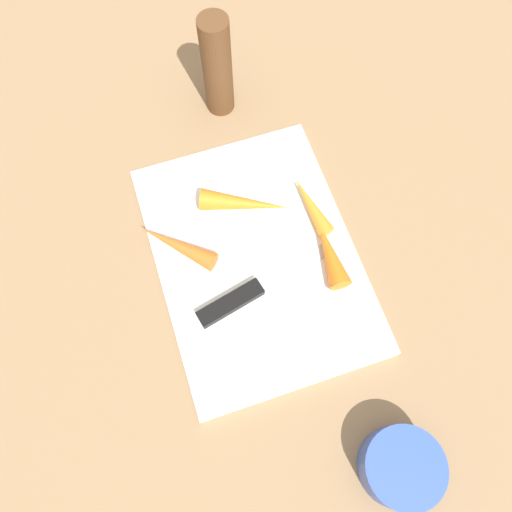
{
  "coord_description": "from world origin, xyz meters",
  "views": [
    {
      "loc": [
        -0.24,
        0.08,
        0.64
      ],
      "look_at": [
        0.0,
        0.0,
        0.01
      ],
      "focal_mm": 35.42,
      "sensor_mm": 36.0,
      "label": 1
    }
  ],
  "objects_px": {
    "knife": "(239,298)",
    "carrot_long": "(177,245)",
    "small_bowl": "(401,467)",
    "cutting_board": "(256,258)",
    "carrot_longest": "(245,203)",
    "carrot_short": "(329,253)",
    "carrot_shortest": "(310,205)",
    "pepper_grinder": "(217,67)"
  },
  "relations": [
    {
      "from": "cutting_board",
      "to": "small_bowl",
      "type": "height_order",
      "value": "small_bowl"
    },
    {
      "from": "carrot_longest",
      "to": "carrot_shortest",
      "type": "height_order",
      "value": "carrot_longest"
    },
    {
      "from": "carrot_long",
      "to": "pepper_grinder",
      "type": "distance_m",
      "value": 0.26
    },
    {
      "from": "pepper_grinder",
      "to": "carrot_shortest",
      "type": "bearing_deg",
      "value": -163.55
    },
    {
      "from": "cutting_board",
      "to": "carrot_shortest",
      "type": "relative_size",
      "value": 3.87
    },
    {
      "from": "carrot_short",
      "to": "carrot_shortest",
      "type": "height_order",
      "value": "carrot_short"
    },
    {
      "from": "cutting_board",
      "to": "carrot_longest",
      "type": "height_order",
      "value": "carrot_longest"
    },
    {
      "from": "knife",
      "to": "small_bowl",
      "type": "distance_m",
      "value": 0.27
    },
    {
      "from": "knife",
      "to": "pepper_grinder",
      "type": "height_order",
      "value": "pepper_grinder"
    },
    {
      "from": "carrot_short",
      "to": "carrot_shortest",
      "type": "bearing_deg",
      "value": 0.69
    },
    {
      "from": "knife",
      "to": "carrot_shortest",
      "type": "xyz_separation_m",
      "value": [
        0.09,
        -0.13,
        0.01
      ]
    },
    {
      "from": "knife",
      "to": "carrot_long",
      "type": "relative_size",
      "value": 1.79
    },
    {
      "from": "carrot_longest",
      "to": "small_bowl",
      "type": "distance_m",
      "value": 0.38
    },
    {
      "from": "carrot_longest",
      "to": "carrot_short",
      "type": "distance_m",
      "value": 0.13
    },
    {
      "from": "carrot_short",
      "to": "carrot_shortest",
      "type": "distance_m",
      "value": 0.08
    },
    {
      "from": "cutting_board",
      "to": "carrot_longest",
      "type": "relative_size",
      "value": 2.99
    },
    {
      "from": "carrot_short",
      "to": "carrot_long",
      "type": "xyz_separation_m",
      "value": [
        0.07,
        0.19,
        -0.0
      ]
    },
    {
      "from": "carrot_longest",
      "to": "small_bowl",
      "type": "xyz_separation_m",
      "value": [
        -0.37,
        -0.06,
        -0.0
      ]
    },
    {
      "from": "carrot_long",
      "to": "small_bowl",
      "type": "xyz_separation_m",
      "value": [
        -0.34,
        -0.17,
        0.0
      ]
    },
    {
      "from": "carrot_longest",
      "to": "pepper_grinder",
      "type": "distance_m",
      "value": 0.2
    },
    {
      "from": "carrot_long",
      "to": "small_bowl",
      "type": "relative_size",
      "value": 1.23
    },
    {
      "from": "cutting_board",
      "to": "carrot_short",
      "type": "xyz_separation_m",
      "value": [
        -0.03,
        -0.09,
        0.02
      ]
    },
    {
      "from": "small_bowl",
      "to": "carrot_short",
      "type": "bearing_deg",
      "value": -3.9
    },
    {
      "from": "small_bowl",
      "to": "pepper_grinder",
      "type": "bearing_deg",
      "value": 4.42
    },
    {
      "from": "knife",
      "to": "carrot_short",
      "type": "relative_size",
      "value": 2.09
    },
    {
      "from": "knife",
      "to": "carrot_long",
      "type": "bearing_deg",
      "value": 108.19
    },
    {
      "from": "cutting_board",
      "to": "knife",
      "type": "distance_m",
      "value": 0.06
    },
    {
      "from": "carrot_longest",
      "to": "carrot_short",
      "type": "relative_size",
      "value": 1.26
    },
    {
      "from": "carrot_longest",
      "to": "carrot_shortest",
      "type": "xyz_separation_m",
      "value": [
        -0.03,
        -0.09,
        -0.0
      ]
    },
    {
      "from": "knife",
      "to": "pepper_grinder",
      "type": "distance_m",
      "value": 0.32
    },
    {
      "from": "knife",
      "to": "cutting_board",
      "type": "bearing_deg",
      "value": 39.18
    },
    {
      "from": "cutting_board",
      "to": "carrot_longest",
      "type": "bearing_deg",
      "value": -6.1
    },
    {
      "from": "carrot_long",
      "to": "pepper_grinder",
      "type": "bearing_deg",
      "value": -75.11
    },
    {
      "from": "cutting_board",
      "to": "carrot_long",
      "type": "bearing_deg",
      "value": 66.0
    },
    {
      "from": "carrot_longest",
      "to": "carrot_long",
      "type": "distance_m",
      "value": 0.11
    },
    {
      "from": "carrot_long",
      "to": "carrot_short",
      "type": "bearing_deg",
      "value": -156.85
    },
    {
      "from": "carrot_long",
      "to": "pepper_grinder",
      "type": "relative_size",
      "value": 0.68
    },
    {
      "from": "cutting_board",
      "to": "carrot_short",
      "type": "distance_m",
      "value": 0.1
    },
    {
      "from": "carrot_shortest",
      "to": "carrot_long",
      "type": "bearing_deg",
      "value": 82.9
    },
    {
      "from": "knife",
      "to": "small_bowl",
      "type": "relative_size",
      "value": 2.21
    },
    {
      "from": "knife",
      "to": "carrot_long",
      "type": "height_order",
      "value": "carrot_long"
    },
    {
      "from": "carrot_longest",
      "to": "pepper_grinder",
      "type": "height_order",
      "value": "pepper_grinder"
    }
  ]
}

